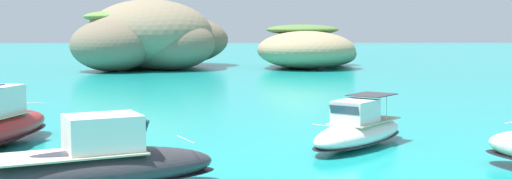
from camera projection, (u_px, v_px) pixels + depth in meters
islet_large at (150, 38)px, 87.13m from camera, size 25.07×27.75×9.07m
islet_small at (305, 50)px, 87.75m from camera, size 15.64×19.78×5.80m
motorboat_charcoal at (92, 167)px, 21.95m from camera, size 9.19×6.14×2.62m
motorboat_white at (359, 131)px, 30.32m from camera, size 6.35×7.28×2.35m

